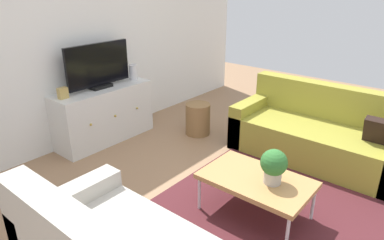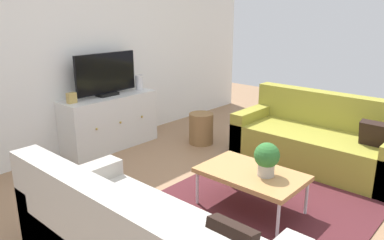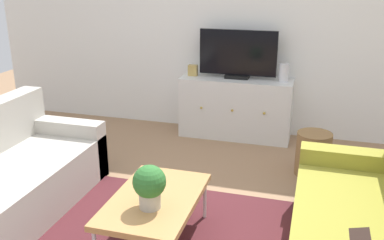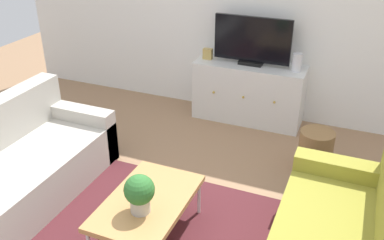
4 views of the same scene
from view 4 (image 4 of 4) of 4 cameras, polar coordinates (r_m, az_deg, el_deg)
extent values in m
plane|color=#997251|center=(3.66, -4.34, -14.80)|extent=(10.00, 10.00, 0.00)
cube|color=white|center=(5.23, 8.12, 14.94)|extent=(6.40, 0.12, 2.70)
cube|color=#B2ADA3|center=(4.15, -22.16, -7.61)|extent=(0.86, 1.94, 0.43)
cube|color=#B2ADA3|center=(4.66, -15.08, -1.40)|extent=(0.86, 0.18, 0.56)
cube|color=olive|center=(3.85, 19.66, -8.85)|extent=(0.86, 0.18, 0.56)
cube|color=#B7844C|center=(3.39, -6.00, -10.86)|extent=(0.60, 0.95, 0.04)
cylinder|color=silver|center=(3.91, -6.24, -8.51)|extent=(0.03, 0.03, 0.34)
cylinder|color=silver|center=(3.73, 0.93, -10.36)|extent=(0.03, 0.03, 0.34)
cylinder|color=#B7B2A8|center=(3.24, -6.93, -11.25)|extent=(0.15, 0.15, 0.11)
sphere|color=#2D6B2D|center=(3.15, -7.08, -9.25)|extent=(0.23, 0.23, 0.23)
cube|color=silver|center=(5.25, 7.56, 3.65)|extent=(1.32, 0.44, 0.72)
sphere|color=#B79338|center=(5.13, 2.91, 3.72)|extent=(0.03, 0.03, 0.03)
sphere|color=#B79338|center=(5.03, 6.86, 3.05)|extent=(0.03, 0.03, 0.03)
sphere|color=#B79338|center=(4.95, 10.95, 2.34)|extent=(0.03, 0.03, 0.03)
cube|color=black|center=(5.13, 7.89, 7.63)|extent=(0.28, 0.16, 0.04)
cube|color=black|center=(5.04, 8.09, 10.65)|extent=(0.91, 0.04, 0.53)
cylinder|color=silver|center=(4.98, 13.90, 7.50)|extent=(0.11, 0.11, 0.21)
cube|color=tan|center=(5.25, 2.13, 8.86)|extent=(0.11, 0.07, 0.13)
cylinder|color=olive|center=(4.45, 16.17, -4.02)|extent=(0.34, 0.34, 0.44)
camera|label=1|loc=(3.90, -52.00, 10.68)|focal=32.28mm
camera|label=2|loc=(4.14, -58.04, 5.91)|focal=34.73mm
camera|label=3|loc=(0.66, -72.75, -52.05)|focal=40.60mm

